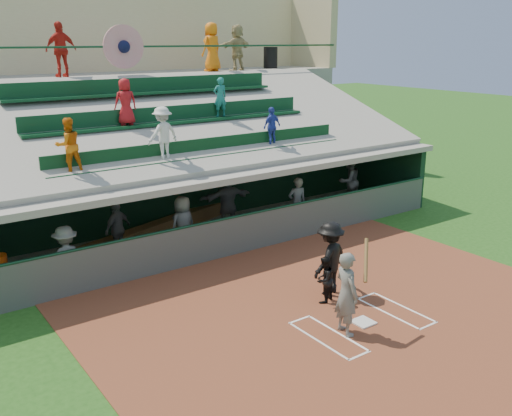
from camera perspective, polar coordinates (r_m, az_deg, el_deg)
ground at (r=12.69m, az=10.66°, el=-11.29°), size 100.00×100.00×0.00m
dirt_slab at (r=12.99m, az=9.06°, el=-10.46°), size 11.00×9.00×0.02m
home_plate at (r=12.67m, az=10.67°, el=-11.15°), size 0.43×0.43×0.03m
batters_box_chalk at (r=12.68m, az=10.67°, el=-11.19°), size 2.65×1.85×0.01m
dugout_floor at (r=17.59m, az=-5.28°, el=-2.92°), size 16.00×3.50×0.04m
concourse_slab at (r=22.97m, az=-14.05°, el=7.14°), size 20.00×3.00×4.60m
grandstand at (r=20.25m, az=-10.90°, el=6.02°), size 20.40×10.40×7.80m
batter_at_plate at (r=11.83m, az=9.06°, el=-8.39°), size 0.89×0.78×1.95m
catcher at (r=13.25m, az=6.82°, el=-7.12°), size 0.64×0.57×1.10m
home_umpire at (r=13.56m, az=7.39°, el=-5.01°), size 1.30×0.98×1.78m
dugout_bench at (r=18.40m, az=-7.74°, el=-1.34°), size 13.80×4.95×0.43m
white_table at (r=14.80m, az=-23.96°, el=-6.79°), size 0.88×0.77×0.64m
dugout_player_a at (r=14.34m, az=-18.43°, el=-4.82°), size 1.04×0.60×1.62m
dugout_player_b at (r=16.21m, az=-13.67°, el=-2.01°), size 1.00×0.75×1.58m
dugout_player_c at (r=16.06m, az=-7.31°, el=-1.70°), size 0.90×0.68×1.66m
dugout_player_d at (r=18.06m, az=-2.87°, el=0.89°), size 1.81×0.73×1.90m
dugout_player_e at (r=18.08m, az=4.12°, el=0.49°), size 0.69×0.54×1.66m
dugout_player_f at (r=20.76m, az=9.28°, el=2.68°), size 0.91×0.71×1.84m
trash_bin at (r=26.17m, az=1.46°, el=14.80°), size 0.62×0.62×0.92m
concourse_staff_a at (r=21.10m, az=-18.91°, el=14.77°), size 1.12×0.58×1.83m
concourse_staff_b at (r=23.71m, az=-4.45°, el=15.75°), size 1.06×0.84×1.90m
concourse_staff_c at (r=24.49m, az=-1.91°, el=15.75°), size 1.79×0.89×1.84m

